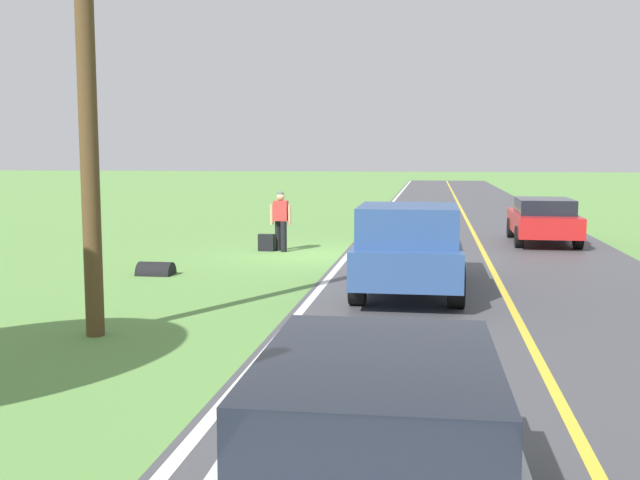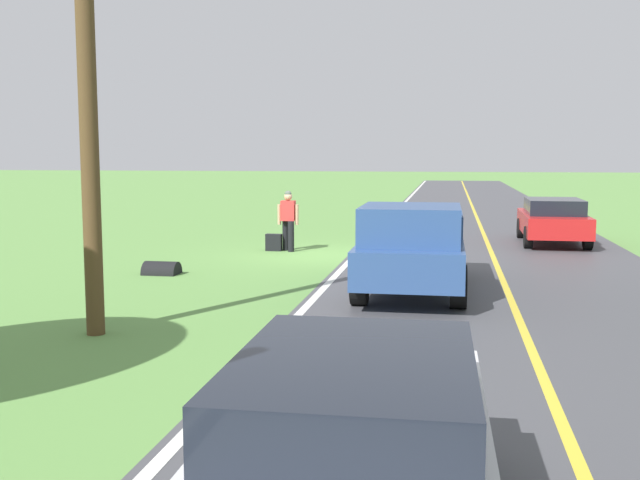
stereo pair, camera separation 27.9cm
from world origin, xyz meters
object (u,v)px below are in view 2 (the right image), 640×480
(suitcase_carried, at_px, (274,242))
(sedan_ahead_same_lane, at_px, (352,456))
(pickup_truck_passing, at_px, (413,245))
(utility_pole_roadside, at_px, (86,44))
(hitchhiker_walking, at_px, (288,217))
(sedan_near_oncoming, at_px, (553,220))

(suitcase_carried, relative_size, sedan_ahead_same_lane, 0.11)
(pickup_truck_passing, xyz_separation_m, utility_pole_roadside, (4.67, 4.38, 3.46))
(hitchhiker_walking, bearing_deg, suitcase_carried, 9.39)
(pickup_truck_passing, height_order, sedan_ahead_same_lane, pickup_truck_passing)
(hitchhiker_walking, distance_m, sedan_ahead_same_lane, 16.52)
(hitchhiker_walking, height_order, sedan_near_oncoming, hitchhiker_walking)
(sedan_ahead_same_lane, relative_size, utility_pole_roadside, 0.50)
(pickup_truck_passing, relative_size, utility_pole_roadside, 0.61)
(hitchhiker_walking, distance_m, utility_pole_roadside, 10.89)
(hitchhiker_walking, bearing_deg, utility_pole_roadside, 85.48)
(hitchhiker_walking, height_order, suitcase_carried, hitchhiker_walking)
(sedan_ahead_same_lane, xyz_separation_m, utility_pole_roadside, (4.77, -5.75, 3.67))
(pickup_truck_passing, bearing_deg, hitchhiker_walking, -56.93)
(suitcase_carried, xyz_separation_m, sedan_ahead_same_lane, (-4.38, 15.97, 0.51))
(utility_pole_roadside, bearing_deg, hitchhiker_walking, -94.52)
(hitchhiker_walking, xyz_separation_m, suitcase_carried, (0.42, 0.07, -0.73))
(utility_pole_roadside, bearing_deg, sedan_ahead_same_lane, 129.69)
(suitcase_carried, height_order, utility_pole_roadside, utility_pole_roadside)
(suitcase_carried, distance_m, sedan_ahead_same_lane, 16.57)
(suitcase_carried, xyz_separation_m, pickup_truck_passing, (-4.28, 5.85, 0.72))
(suitcase_carried, xyz_separation_m, sedan_near_oncoming, (-8.18, -3.22, 0.51))
(pickup_truck_passing, distance_m, sedan_ahead_same_lane, 10.12)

